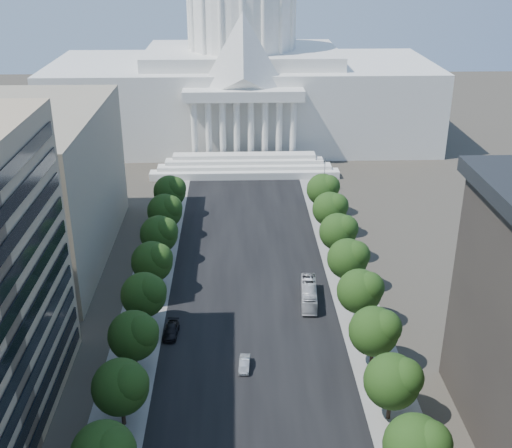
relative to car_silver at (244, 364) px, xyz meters
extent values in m
cube|color=black|center=(1.50, 30.12, -0.74)|extent=(30.00, 260.00, 0.01)
cube|color=gray|center=(-17.50, 30.12, -0.74)|extent=(8.00, 260.00, 0.02)
cube|color=gray|center=(20.50, 30.12, -0.74)|extent=(8.00, 260.00, 0.02)
cube|color=white|center=(1.50, 125.12, 11.76)|extent=(120.00, 50.00, 25.00)
cube|color=white|center=(1.50, 125.12, 26.26)|extent=(60.00, 40.00, 4.00)
cube|color=white|center=(1.50, 98.12, 19.76)|extent=(34.00, 8.00, 3.00)
cylinder|color=white|center=(1.50, 125.12, 36.26)|extent=(32.00, 32.00, 16.00)
cube|color=gray|center=(-46.50, 40.12, 14.26)|extent=(38.00, 52.00, 30.00)
cylinder|color=#33261C|center=(-16.50, -11.88, 0.73)|extent=(0.56, 0.56, 2.94)
sphere|color=black|center=(-16.50, -11.88, 5.43)|extent=(7.60, 7.60, 7.60)
sphere|color=black|center=(-15.17, -12.64, 6.57)|extent=(5.32, 5.32, 5.32)
cylinder|color=#33261C|center=(-16.50, 0.12, 0.73)|extent=(0.56, 0.56, 2.94)
sphere|color=black|center=(-16.50, 0.12, 5.43)|extent=(7.60, 7.60, 7.60)
sphere|color=black|center=(-15.17, -0.64, 6.57)|extent=(5.32, 5.32, 5.32)
cylinder|color=#33261C|center=(-16.50, 12.12, 0.73)|extent=(0.56, 0.56, 2.94)
sphere|color=black|center=(-16.50, 12.12, 5.43)|extent=(7.60, 7.60, 7.60)
sphere|color=black|center=(-15.17, 11.36, 6.57)|extent=(5.32, 5.32, 5.32)
cylinder|color=#33261C|center=(-16.50, 24.12, 0.73)|extent=(0.56, 0.56, 2.94)
sphere|color=black|center=(-16.50, 24.12, 5.43)|extent=(7.60, 7.60, 7.60)
sphere|color=black|center=(-15.17, 23.36, 6.57)|extent=(5.32, 5.32, 5.32)
cylinder|color=#33261C|center=(-16.50, 36.12, 0.73)|extent=(0.56, 0.56, 2.94)
sphere|color=black|center=(-16.50, 36.12, 5.43)|extent=(7.60, 7.60, 7.60)
sphere|color=black|center=(-15.17, 35.36, 6.57)|extent=(5.32, 5.32, 5.32)
cylinder|color=#33261C|center=(-16.50, 48.12, 0.73)|extent=(0.56, 0.56, 2.94)
sphere|color=black|center=(-16.50, 48.12, 5.43)|extent=(7.60, 7.60, 7.60)
sphere|color=black|center=(-15.17, 47.36, 6.57)|extent=(5.32, 5.32, 5.32)
cylinder|color=#33261C|center=(-16.50, 60.12, 0.73)|extent=(0.56, 0.56, 2.94)
sphere|color=black|center=(-16.50, 60.12, 5.43)|extent=(7.60, 7.60, 7.60)
sphere|color=black|center=(-15.17, 59.36, 6.57)|extent=(5.32, 5.32, 5.32)
sphere|color=black|center=(19.50, -23.88, 5.43)|extent=(7.60, 7.60, 7.60)
sphere|color=black|center=(20.83, -24.64, 6.57)|extent=(5.32, 5.32, 5.32)
cylinder|color=#33261C|center=(19.50, -11.88, 0.73)|extent=(0.56, 0.56, 2.94)
sphere|color=black|center=(19.50, -11.88, 5.43)|extent=(7.60, 7.60, 7.60)
sphere|color=black|center=(20.83, -12.64, 6.57)|extent=(5.32, 5.32, 5.32)
cylinder|color=#33261C|center=(19.50, 0.12, 0.73)|extent=(0.56, 0.56, 2.94)
sphere|color=black|center=(19.50, 0.12, 5.43)|extent=(7.60, 7.60, 7.60)
sphere|color=black|center=(20.83, -0.64, 6.57)|extent=(5.32, 5.32, 5.32)
cylinder|color=#33261C|center=(19.50, 12.12, 0.73)|extent=(0.56, 0.56, 2.94)
sphere|color=black|center=(19.50, 12.12, 5.43)|extent=(7.60, 7.60, 7.60)
sphere|color=black|center=(20.83, 11.36, 6.57)|extent=(5.32, 5.32, 5.32)
cylinder|color=#33261C|center=(19.50, 24.12, 0.73)|extent=(0.56, 0.56, 2.94)
sphere|color=black|center=(19.50, 24.12, 5.43)|extent=(7.60, 7.60, 7.60)
sphere|color=black|center=(20.83, 23.36, 6.57)|extent=(5.32, 5.32, 5.32)
cylinder|color=#33261C|center=(19.50, 36.12, 0.73)|extent=(0.56, 0.56, 2.94)
sphere|color=black|center=(19.50, 36.12, 5.43)|extent=(7.60, 7.60, 7.60)
sphere|color=black|center=(20.83, 35.36, 6.57)|extent=(5.32, 5.32, 5.32)
cylinder|color=#33261C|center=(19.50, 48.12, 0.73)|extent=(0.56, 0.56, 2.94)
sphere|color=black|center=(19.50, 48.12, 5.43)|extent=(7.60, 7.60, 7.60)
sphere|color=black|center=(20.83, 47.36, 6.57)|extent=(5.32, 5.32, 5.32)
cylinder|color=#33261C|center=(19.50, 60.12, 0.73)|extent=(0.56, 0.56, 2.94)
sphere|color=black|center=(19.50, 60.12, 5.43)|extent=(7.60, 7.60, 7.60)
sphere|color=black|center=(20.83, 59.36, 6.57)|extent=(5.32, 5.32, 5.32)
cylinder|color=gray|center=(20.80, -24.88, 8.06)|extent=(2.40, 0.14, 0.14)
sphere|color=gray|center=(19.70, -24.88, 7.96)|extent=(0.44, 0.44, 0.44)
cylinder|color=gray|center=(22.00, 0.12, 3.76)|extent=(0.18, 0.18, 9.00)
cylinder|color=gray|center=(20.80, 0.12, 8.06)|extent=(2.40, 0.14, 0.14)
sphere|color=gray|center=(19.70, 0.12, 7.96)|extent=(0.44, 0.44, 0.44)
cylinder|color=gray|center=(22.00, 25.12, 3.76)|extent=(0.18, 0.18, 9.00)
cylinder|color=gray|center=(20.80, 25.12, 8.06)|extent=(2.40, 0.14, 0.14)
sphere|color=gray|center=(19.70, 25.12, 7.96)|extent=(0.44, 0.44, 0.44)
cylinder|color=gray|center=(22.00, 50.12, 3.76)|extent=(0.18, 0.18, 9.00)
cylinder|color=gray|center=(20.80, 50.12, 8.06)|extent=(2.40, 0.14, 0.14)
sphere|color=gray|center=(19.70, 50.12, 7.96)|extent=(0.44, 0.44, 0.44)
cylinder|color=gray|center=(22.00, 75.12, 3.76)|extent=(0.18, 0.18, 9.00)
cylinder|color=gray|center=(20.80, 75.12, 8.06)|extent=(2.40, 0.14, 0.14)
sphere|color=gray|center=(19.70, 75.12, 7.96)|extent=(0.44, 0.44, 0.44)
imported|color=#A9ADB1|center=(0.00, 0.00, 0.00)|extent=(1.92, 4.63, 1.49)
imported|color=black|center=(-12.00, 9.37, 0.08)|extent=(2.70, 5.83, 1.65)
imported|color=silver|center=(11.97, 19.43, 0.83)|extent=(3.58, 11.52, 3.16)
camera|label=1|loc=(-0.91, -80.85, 59.13)|focal=45.00mm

